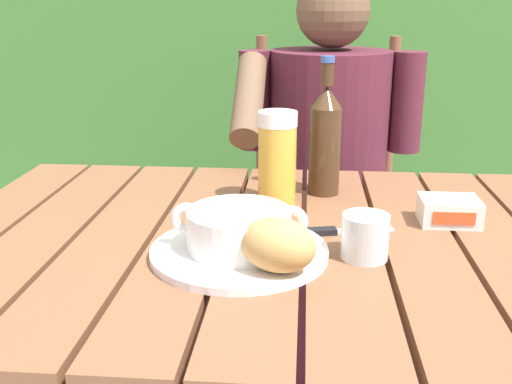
{
  "coord_description": "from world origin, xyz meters",
  "views": [
    {
      "loc": [
        0.06,
        -0.92,
        1.13
      ],
      "look_at": [
        -0.02,
        0.02,
        0.82
      ],
      "focal_mm": 41.97,
      "sensor_mm": 36.0,
      "label": 1
    }
  ],
  "objects_px": {
    "chair_near_diner": "(323,211)",
    "table_knife": "(334,231)",
    "person_eating": "(327,160)",
    "soup_bowl": "(239,228)",
    "bread_roll": "(278,245)",
    "serving_plate": "(239,251)",
    "beer_bottle": "(325,138)",
    "water_glass_small": "(365,237)",
    "beer_glass": "(277,158)",
    "butter_tub": "(449,211)"
  },
  "relations": [
    {
      "from": "soup_bowl",
      "to": "beer_bottle",
      "type": "height_order",
      "value": "beer_bottle"
    },
    {
      "from": "chair_near_diner",
      "to": "bread_roll",
      "type": "distance_m",
      "value": 1.05
    },
    {
      "from": "beer_bottle",
      "to": "water_glass_small",
      "type": "bearing_deg",
      "value": -80.13
    },
    {
      "from": "serving_plate",
      "to": "beer_bottle",
      "type": "xyz_separation_m",
      "value": [
        0.14,
        0.32,
        0.11
      ]
    },
    {
      "from": "bread_roll",
      "to": "beer_bottle",
      "type": "xyz_separation_m",
      "value": [
        0.07,
        0.39,
        0.06
      ]
    },
    {
      "from": "person_eating",
      "to": "chair_near_diner",
      "type": "bearing_deg",
      "value": 89.16
    },
    {
      "from": "bread_roll",
      "to": "beer_bottle",
      "type": "distance_m",
      "value": 0.4
    },
    {
      "from": "table_knife",
      "to": "beer_bottle",
      "type": "bearing_deg",
      "value": 93.54
    },
    {
      "from": "serving_plate",
      "to": "beer_glass",
      "type": "distance_m",
      "value": 0.27
    },
    {
      "from": "person_eating",
      "to": "beer_bottle",
      "type": "xyz_separation_m",
      "value": [
        -0.02,
        -0.41,
        0.15
      ]
    },
    {
      "from": "soup_bowl",
      "to": "bread_roll",
      "type": "relative_size",
      "value": 1.58
    },
    {
      "from": "person_eating",
      "to": "butter_tub",
      "type": "height_order",
      "value": "person_eating"
    },
    {
      "from": "serving_plate",
      "to": "water_glass_small",
      "type": "relative_size",
      "value": 3.82
    },
    {
      "from": "serving_plate",
      "to": "chair_near_diner",
      "type": "bearing_deg",
      "value": 80.2
    },
    {
      "from": "butter_tub",
      "to": "chair_near_diner",
      "type": "bearing_deg",
      "value": 104.12
    },
    {
      "from": "person_eating",
      "to": "soup_bowl",
      "type": "xyz_separation_m",
      "value": [
        -0.16,
        -0.72,
        0.08
      ]
    },
    {
      "from": "beer_bottle",
      "to": "butter_tub",
      "type": "bearing_deg",
      "value": -35.28
    },
    {
      "from": "chair_near_diner",
      "to": "serving_plate",
      "type": "relative_size",
      "value": 3.7
    },
    {
      "from": "water_glass_small",
      "to": "table_knife",
      "type": "distance_m",
      "value": 0.11
    },
    {
      "from": "butter_tub",
      "to": "beer_bottle",
      "type": "bearing_deg",
      "value": 144.72
    },
    {
      "from": "soup_bowl",
      "to": "beer_bottle",
      "type": "xyz_separation_m",
      "value": [
        0.14,
        0.32,
        0.07
      ]
    },
    {
      "from": "beer_bottle",
      "to": "beer_glass",
      "type": "bearing_deg",
      "value": -143.17
    },
    {
      "from": "serving_plate",
      "to": "bread_roll",
      "type": "bearing_deg",
      "value": -49.4
    },
    {
      "from": "chair_near_diner",
      "to": "water_glass_small",
      "type": "bearing_deg",
      "value": -88.11
    },
    {
      "from": "serving_plate",
      "to": "beer_bottle",
      "type": "height_order",
      "value": "beer_bottle"
    },
    {
      "from": "chair_near_diner",
      "to": "person_eating",
      "type": "bearing_deg",
      "value": -90.84
    },
    {
      "from": "person_eating",
      "to": "bread_roll",
      "type": "xyz_separation_m",
      "value": [
        -0.09,
        -0.8,
        0.09
      ]
    },
    {
      "from": "water_glass_small",
      "to": "butter_tub",
      "type": "relative_size",
      "value": 0.71
    },
    {
      "from": "bread_roll",
      "to": "beer_glass",
      "type": "xyz_separation_m",
      "value": [
        -0.02,
        0.32,
        0.04
      ]
    },
    {
      "from": "person_eating",
      "to": "soup_bowl",
      "type": "distance_m",
      "value": 0.75
    },
    {
      "from": "bread_roll",
      "to": "butter_tub",
      "type": "relative_size",
      "value": 1.31
    },
    {
      "from": "soup_bowl",
      "to": "water_glass_small",
      "type": "relative_size",
      "value": 2.91
    },
    {
      "from": "chair_near_diner",
      "to": "table_knife",
      "type": "xyz_separation_m",
      "value": [
        -0.01,
        -0.82,
        0.26
      ]
    },
    {
      "from": "person_eating",
      "to": "table_knife",
      "type": "height_order",
      "value": "person_eating"
    },
    {
      "from": "table_knife",
      "to": "chair_near_diner",
      "type": "bearing_deg",
      "value": 89.26
    },
    {
      "from": "beer_bottle",
      "to": "table_knife",
      "type": "distance_m",
      "value": 0.24
    },
    {
      "from": "soup_bowl",
      "to": "butter_tub",
      "type": "height_order",
      "value": "soup_bowl"
    },
    {
      "from": "bread_roll",
      "to": "water_glass_small",
      "type": "relative_size",
      "value": 1.84
    },
    {
      "from": "beer_bottle",
      "to": "chair_near_diner",
      "type": "bearing_deg",
      "value": 87.71
    },
    {
      "from": "table_knife",
      "to": "soup_bowl",
      "type": "bearing_deg",
      "value": -146.03
    },
    {
      "from": "chair_near_diner",
      "to": "beer_glass",
      "type": "distance_m",
      "value": 0.77
    },
    {
      "from": "soup_bowl",
      "to": "water_glass_small",
      "type": "height_order",
      "value": "soup_bowl"
    },
    {
      "from": "soup_bowl",
      "to": "bread_roll",
      "type": "distance_m",
      "value": 0.1
    },
    {
      "from": "person_eating",
      "to": "water_glass_small",
      "type": "relative_size",
      "value": 16.78
    },
    {
      "from": "bread_roll",
      "to": "chair_near_diner",
      "type": "bearing_deg",
      "value": 84.42
    },
    {
      "from": "beer_glass",
      "to": "beer_bottle",
      "type": "relative_size",
      "value": 0.65
    },
    {
      "from": "chair_near_diner",
      "to": "table_knife",
      "type": "bearing_deg",
      "value": -90.74
    },
    {
      "from": "beer_bottle",
      "to": "bread_roll",
      "type": "bearing_deg",
      "value": -100.59
    },
    {
      "from": "serving_plate",
      "to": "beer_glass",
      "type": "bearing_deg",
      "value": 79.86
    },
    {
      "from": "beer_bottle",
      "to": "person_eating",
      "type": "bearing_deg",
      "value": 87.0
    }
  ]
}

